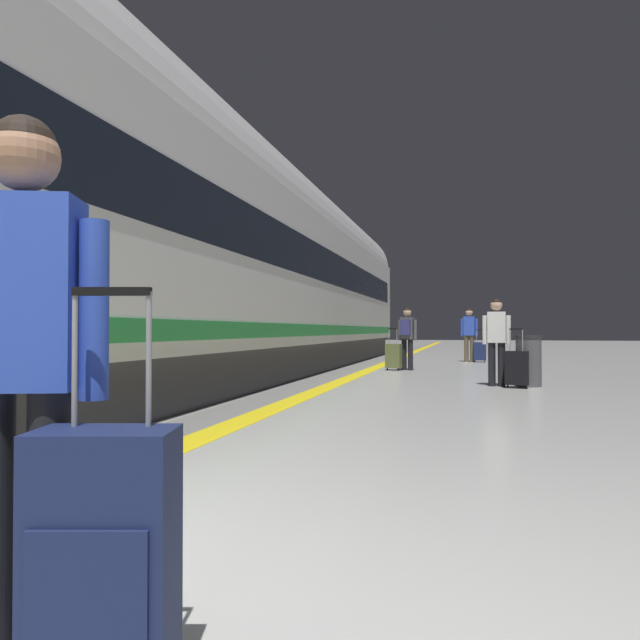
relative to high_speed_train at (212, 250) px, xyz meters
name	(u,v)px	position (x,y,z in m)	size (l,w,h in m)	color
safety_line_strip	(340,382)	(2.24, 1.01, -2.50)	(0.36, 80.00, 0.01)	yellow
tactile_edge_band	(321,381)	(1.85, 1.01, -2.50)	(0.75, 80.00, 0.01)	slate
high_speed_train	(212,250)	(0.00, 0.00, 0.00)	(2.94, 31.08, 4.97)	#38383D
traveller_foreground	(16,345)	(3.34, -8.86, -1.55)	(0.53, 0.39, 1.66)	black
rolling_suitcase_foreground	(103,554)	(3.70, -8.95, -2.11)	(0.42, 0.31, 1.12)	#19234C
passenger_near	(497,335)	(5.14, 0.77, -1.59)	(0.49, 0.20, 1.57)	black
suitcase_near	(517,368)	(5.46, 0.49, -2.15)	(0.41, 0.30, 1.03)	black
passenger_mid	(469,331)	(4.67, 9.12, -1.52)	(0.53, 0.23, 1.69)	brown
suitcase_mid	(480,351)	(4.99, 8.99, -2.16)	(0.38, 0.24, 1.01)	#19234C
passenger_far	(407,333)	(3.16, 4.70, -1.58)	(0.48, 0.35, 1.56)	black
suitcase_far	(394,356)	(2.84, 4.55, -2.14)	(0.42, 0.31, 1.05)	#596038
waste_bin	(529,361)	(5.69, 0.88, -2.05)	(0.46, 0.46, 0.91)	#4C4C51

